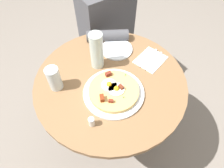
# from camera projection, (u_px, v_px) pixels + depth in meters

# --- Properties ---
(ground_plane) EXTENTS (6.00, 6.00, 0.00)m
(ground_plane) POSITION_uv_depth(u_px,v_px,m) (111.00, 135.00, 1.66)
(ground_plane) COLOR gray
(dining_table) EXTENTS (0.82, 0.82, 0.75)m
(dining_table) POSITION_uv_depth(u_px,v_px,m) (111.00, 98.00, 1.21)
(dining_table) COLOR olive
(dining_table) RESTS_ON ground_plane
(person_seated) EXTENTS (0.46, 0.48, 1.14)m
(person_seated) POSITION_uv_depth(u_px,v_px,m) (107.00, 40.00, 1.62)
(person_seated) COLOR #2D2D33
(person_seated) RESTS_ON ground_plane
(pizza_plate) EXTENTS (0.31, 0.31, 0.01)m
(pizza_plate) POSITION_uv_depth(u_px,v_px,m) (114.00, 93.00, 1.01)
(pizza_plate) COLOR white
(pizza_plate) RESTS_ON dining_table
(breakfast_pizza) EXTENTS (0.25, 0.25, 0.05)m
(breakfast_pizza) POSITION_uv_depth(u_px,v_px,m) (114.00, 90.00, 0.99)
(breakfast_pizza) COLOR #DFB566
(breakfast_pizza) RESTS_ON pizza_plate
(bread_plate) EXTENTS (0.19, 0.19, 0.01)m
(bread_plate) POSITION_uv_depth(u_px,v_px,m) (117.00, 49.00, 1.20)
(bread_plate) COLOR white
(bread_plate) RESTS_ON dining_table
(napkin) EXTENTS (0.20, 0.18, 0.00)m
(napkin) POSITION_uv_depth(u_px,v_px,m) (151.00, 60.00, 1.15)
(napkin) COLOR white
(napkin) RESTS_ON dining_table
(fork) EXTENTS (0.18, 0.06, 0.00)m
(fork) POSITION_uv_depth(u_px,v_px,m) (153.00, 61.00, 1.14)
(fork) COLOR silver
(fork) RESTS_ON napkin
(knife) EXTENTS (0.18, 0.06, 0.00)m
(knife) POSITION_uv_depth(u_px,v_px,m) (148.00, 58.00, 1.16)
(knife) COLOR silver
(knife) RESTS_ON napkin
(water_glass) EXTENTS (0.07, 0.07, 0.13)m
(water_glass) POSITION_uv_depth(u_px,v_px,m) (54.00, 78.00, 0.98)
(water_glass) COLOR silver
(water_glass) RESTS_ON dining_table
(water_bottle) EXTENTS (0.07, 0.07, 0.22)m
(water_bottle) POSITION_uv_depth(u_px,v_px,m) (97.00, 51.00, 1.05)
(water_bottle) COLOR silver
(water_bottle) RESTS_ON dining_table
(salt_shaker) EXTENTS (0.03, 0.03, 0.05)m
(salt_shaker) POSITION_uv_depth(u_px,v_px,m) (92.00, 122.00, 0.89)
(salt_shaker) COLOR white
(salt_shaker) RESTS_ON dining_table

